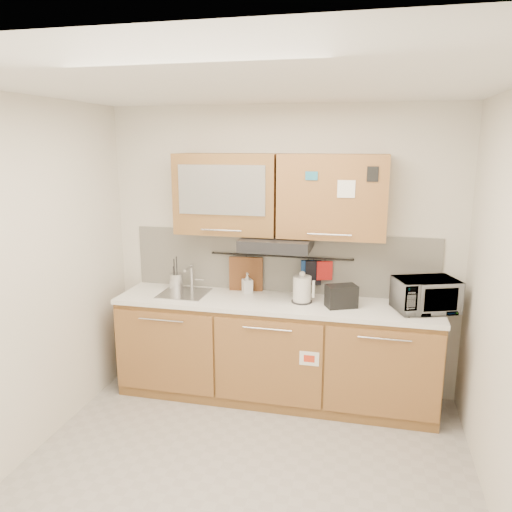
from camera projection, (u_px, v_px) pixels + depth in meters
The scene contains 20 objects.
floor at pixel (241, 480), 3.44m from camera, with size 3.20×3.20×0.00m, color #9E9993.
ceiling at pixel (238, 84), 2.86m from camera, with size 3.20×3.20×0.00m, color white.
wall_back at pixel (282, 251), 4.57m from camera, with size 3.20×3.20×0.00m, color silver.
wall_left at pixel (20, 284), 3.50m from camera, with size 3.00×3.00×0.00m, color silver.
base_cabinet at pixel (274, 355), 4.48m from camera, with size 2.80×0.64×0.88m.
countertop at pixel (275, 303), 4.37m from camera, with size 2.82×0.62×0.04m, color white.
backsplash at pixel (281, 262), 4.58m from camera, with size 2.80×0.02×0.56m, color silver.
upper_cabinets at pixel (278, 195), 4.29m from camera, with size 1.82×0.37×0.70m.
range_hood at pixel (277, 243), 4.31m from camera, with size 0.60×0.46×0.10m, color black.
sink at pixel (184, 293), 4.57m from camera, with size 0.42×0.40×0.26m.
utensil_rail at pixel (281, 256), 4.53m from camera, with size 0.02×0.02×1.30m, color black.
utensil_crock at pixel (176, 282), 4.66m from camera, with size 0.16×0.16×0.32m.
kettle at pixel (302, 290), 4.30m from camera, with size 0.20×0.18×0.28m.
toaster at pixel (341, 296), 4.17m from camera, with size 0.29×0.24×0.19m.
microwave at pixel (426, 295), 4.07m from camera, with size 0.49×0.33×0.27m, color #999999.
soap_bottle at pixel (247, 283), 4.57m from camera, with size 0.09×0.09×0.19m, color #999999.
cutting_board at pixel (246, 277), 4.64m from camera, with size 0.31×0.02×0.39m, color brown.
oven_mitt at pixel (308, 271), 4.49m from camera, with size 0.12×0.03×0.20m, color #204995.
dark_pouch at pixel (313, 273), 4.48m from camera, with size 0.14×0.04×0.22m, color black.
pot_holder at pixel (325, 271), 4.45m from camera, with size 0.14×0.02×0.17m, color red.
Camera 1 is at (0.78, -2.90, 2.27)m, focal length 35.00 mm.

